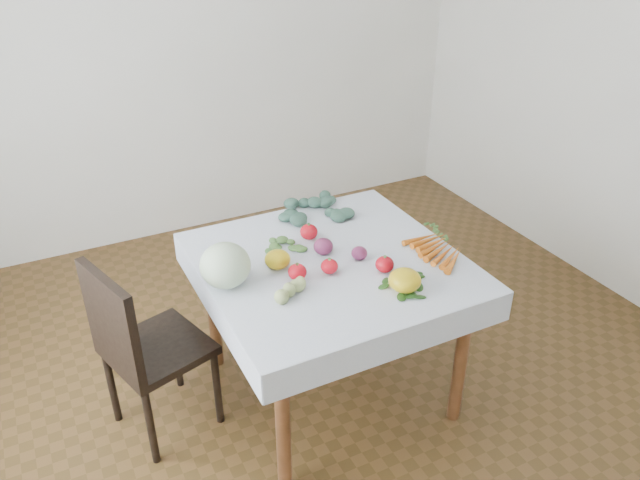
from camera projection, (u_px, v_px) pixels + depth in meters
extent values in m
plane|color=brown|center=(329.00, 388.00, 3.16)|extent=(4.00, 4.00, 0.00)
cube|color=white|center=(189.00, 40.00, 4.05)|extent=(4.00, 0.04, 2.70)
cube|color=brown|center=(330.00, 265.00, 2.80)|extent=(1.00, 1.00, 0.04)
cylinder|color=brown|center=(283.00, 424.00, 2.47)|extent=(0.06, 0.06, 0.71)
cylinder|color=brown|center=(461.00, 359.00, 2.82)|extent=(0.06, 0.06, 0.71)
cylinder|color=brown|center=(213.00, 308.00, 3.16)|extent=(0.06, 0.06, 0.71)
cylinder|color=brown|center=(363.00, 267.00, 3.50)|extent=(0.06, 0.06, 0.71)
cube|color=white|center=(331.00, 261.00, 2.79)|extent=(1.12, 1.12, 0.01)
cube|color=black|center=(158.00, 349.00, 2.76)|extent=(0.50, 0.50, 0.04)
cube|color=black|center=(111.00, 322.00, 2.53)|extent=(0.15, 0.40, 0.44)
cylinder|color=black|center=(151.00, 427.00, 2.66)|extent=(0.03, 0.03, 0.41)
cylinder|color=black|center=(217.00, 388.00, 2.87)|extent=(0.03, 0.03, 0.41)
cylinder|color=black|center=(112.00, 386.00, 2.88)|extent=(0.03, 0.03, 0.41)
cylinder|color=black|center=(176.00, 353.00, 3.08)|extent=(0.03, 0.03, 0.41)
ellipsoid|color=beige|center=(225.00, 265.00, 2.57)|extent=(0.21, 0.21, 0.19)
ellipsoid|color=red|center=(309.00, 232.00, 2.95)|extent=(0.11, 0.11, 0.07)
ellipsoid|color=red|center=(329.00, 266.00, 2.69)|extent=(0.08, 0.08, 0.07)
ellipsoid|color=red|center=(297.00, 272.00, 2.64)|extent=(0.09, 0.09, 0.07)
ellipsoid|color=red|center=(385.00, 264.00, 2.69)|extent=(0.10, 0.10, 0.07)
ellipsoid|color=yellow|center=(278.00, 259.00, 2.72)|extent=(0.12, 0.12, 0.08)
ellipsoid|color=yellow|center=(405.00, 280.00, 2.56)|extent=(0.16, 0.16, 0.10)
ellipsoid|color=#531735|center=(323.00, 246.00, 2.82)|extent=(0.11, 0.11, 0.08)
ellipsoid|color=#531735|center=(359.00, 253.00, 2.79)|extent=(0.08, 0.08, 0.06)
ellipsoid|color=#ABBE6D|center=(299.00, 290.00, 2.54)|extent=(0.06, 0.06, 0.05)
ellipsoid|color=#ABBE6D|center=(289.00, 291.00, 2.53)|extent=(0.06, 0.06, 0.05)
ellipsoid|color=#ABBE6D|center=(304.00, 295.00, 2.51)|extent=(0.06, 0.06, 0.05)
ellipsoid|color=#ABBE6D|center=(300.00, 283.00, 2.58)|extent=(0.06, 0.06, 0.05)
cone|color=orange|center=(424.00, 237.00, 2.94)|extent=(0.21, 0.04, 0.03)
cone|color=orange|center=(428.00, 240.00, 2.92)|extent=(0.21, 0.06, 0.03)
cone|color=orange|center=(432.00, 244.00, 2.89)|extent=(0.21, 0.07, 0.03)
cone|color=orange|center=(437.00, 247.00, 2.87)|extent=(0.21, 0.09, 0.03)
cone|color=orange|center=(441.00, 250.00, 2.84)|extent=(0.21, 0.11, 0.03)
cone|color=orange|center=(445.00, 254.00, 2.81)|extent=(0.20, 0.12, 0.03)
cone|color=orange|center=(450.00, 257.00, 2.79)|extent=(0.20, 0.14, 0.03)
cone|color=orange|center=(455.00, 260.00, 2.76)|extent=(0.19, 0.15, 0.03)
ellipsoid|color=#3C6350|center=(317.00, 212.00, 3.16)|extent=(0.07, 0.07, 0.05)
ellipsoid|color=#3C6350|center=(307.00, 210.00, 3.17)|extent=(0.07, 0.07, 0.05)
ellipsoid|color=#3C6350|center=(312.00, 215.00, 3.13)|extent=(0.07, 0.07, 0.05)
ellipsoid|color=#3C6350|center=(318.00, 209.00, 3.19)|extent=(0.07, 0.07, 0.05)
ellipsoid|color=#3C6350|center=(300.00, 213.00, 3.15)|extent=(0.07, 0.07, 0.05)
ellipsoid|color=#3C6350|center=(323.00, 214.00, 3.14)|extent=(0.07, 0.07, 0.05)
ellipsoid|color=#3C6350|center=(309.00, 206.00, 3.21)|extent=(0.07, 0.07, 0.05)
ellipsoid|color=#3C6350|center=(303.00, 219.00, 3.10)|extent=(0.07, 0.07, 0.05)
ellipsoid|color=#3C6350|center=(330.00, 209.00, 3.19)|extent=(0.07, 0.07, 0.05)
ellipsoid|color=#3C6350|center=(293.00, 210.00, 3.18)|extent=(0.07, 0.07, 0.05)
ellipsoid|color=#3C6350|center=(321.00, 220.00, 3.08)|extent=(0.07, 0.07, 0.05)
ellipsoid|color=#3C6350|center=(320.00, 203.00, 3.25)|extent=(0.07, 0.07, 0.05)
ellipsoid|color=#3C6350|center=(288.00, 218.00, 3.10)|extent=(0.07, 0.07, 0.05)
ellipsoid|color=#3C6350|center=(339.00, 213.00, 3.15)|extent=(0.07, 0.07, 0.05)
ellipsoid|color=#3C6350|center=(297.00, 203.00, 3.24)|extent=(0.07, 0.07, 0.05)
ellipsoid|color=#3C6350|center=(306.00, 225.00, 3.04)|extent=(0.07, 0.07, 0.05)
ellipsoid|color=#26591B|center=(415.00, 284.00, 2.61)|extent=(0.05, 0.03, 0.01)
ellipsoid|color=#26591B|center=(406.00, 284.00, 2.61)|extent=(0.05, 0.03, 0.01)
ellipsoid|color=#26591B|center=(414.00, 288.00, 2.59)|extent=(0.05, 0.03, 0.01)
ellipsoid|color=#26591B|center=(414.00, 281.00, 2.64)|extent=(0.05, 0.03, 0.01)
ellipsoid|color=#26591B|center=(402.00, 288.00, 2.59)|extent=(0.05, 0.03, 0.01)
ellipsoid|color=#26591B|center=(423.00, 286.00, 2.60)|extent=(0.05, 0.03, 0.01)
ellipsoid|color=#26591B|center=(404.00, 280.00, 2.64)|extent=(0.05, 0.03, 0.01)
ellipsoid|color=#26591B|center=(409.00, 293.00, 2.56)|extent=(0.05, 0.03, 0.01)
ellipsoid|color=#26591B|center=(424.00, 280.00, 2.64)|extent=(0.05, 0.03, 0.01)
ellipsoid|color=#26591B|center=(393.00, 285.00, 2.61)|extent=(0.05, 0.03, 0.01)
ellipsoid|color=#26591B|center=(426.00, 292.00, 2.56)|extent=(0.05, 0.03, 0.01)
ellipsoid|color=#26591B|center=(411.00, 274.00, 2.68)|extent=(0.05, 0.03, 0.01)
ellipsoid|color=#26591B|center=(396.00, 295.00, 2.55)|extent=(0.05, 0.03, 0.01)
ellipsoid|color=#26591B|center=(436.00, 283.00, 2.62)|extent=(0.05, 0.03, 0.01)
ellipsoid|color=#4D7E39|center=(289.00, 243.00, 2.91)|extent=(0.05, 0.05, 0.02)
ellipsoid|color=#4D7E39|center=(282.00, 244.00, 2.90)|extent=(0.05, 0.05, 0.02)
ellipsoid|color=#4D7E39|center=(289.00, 246.00, 2.88)|extent=(0.05, 0.05, 0.02)
ellipsoid|color=#4D7E39|center=(288.00, 240.00, 2.93)|extent=(0.05, 0.05, 0.02)
ellipsoid|color=#4D7E39|center=(278.00, 247.00, 2.87)|extent=(0.05, 0.05, 0.02)
ellipsoid|color=#4D7E39|center=(297.00, 244.00, 2.90)|extent=(0.05, 0.05, 0.02)
ellipsoid|color=#4D7E39|center=(278.00, 240.00, 2.93)|extent=(0.05, 0.05, 0.02)
ellipsoid|color=#4D7E39|center=(286.00, 250.00, 2.85)|extent=(0.05, 0.05, 0.02)
ellipsoid|color=#4D7E39|center=(297.00, 238.00, 2.95)|extent=(0.05, 0.05, 0.02)
ellipsoid|color=#4D7E39|center=(268.00, 246.00, 2.88)|extent=(0.05, 0.05, 0.02)
ellipsoid|color=#4D7E39|center=(301.00, 248.00, 2.87)|extent=(0.05, 0.05, 0.02)
ellipsoid|color=#4D7E39|center=(284.00, 235.00, 2.97)|extent=(0.05, 0.05, 0.02)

